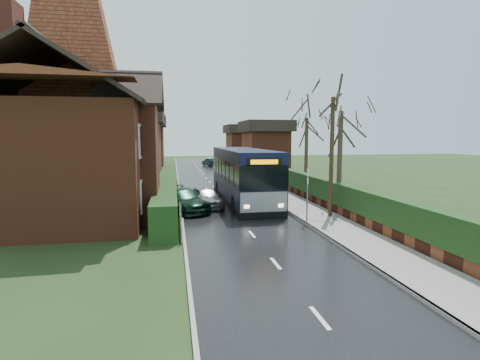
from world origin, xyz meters
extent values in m
plane|color=#28401B|center=(0.00, 0.00, 0.00)|extent=(140.00, 140.00, 0.00)
cube|color=black|center=(0.00, 10.00, 0.01)|extent=(6.00, 100.00, 0.02)
cube|color=slate|center=(4.25, 10.00, 0.07)|extent=(2.50, 100.00, 0.14)
cube|color=gray|center=(3.05, 10.00, 0.07)|extent=(0.12, 100.00, 0.14)
cube|color=gray|center=(-3.05, 10.00, 0.05)|extent=(0.12, 100.00, 0.10)
cube|color=black|center=(-3.90, 5.00, 0.80)|extent=(1.20, 16.00, 1.60)
cube|color=brown|center=(5.80, 10.00, 0.30)|extent=(0.30, 50.00, 0.60)
cube|color=black|center=(5.80, 10.00, 1.20)|extent=(0.60, 50.00, 1.20)
cube|color=brown|center=(-9.00, 5.00, 3.00)|extent=(8.00, 14.00, 6.00)
cube|color=brown|center=(-5.50, 2.00, 3.00)|extent=(2.50, 4.00, 6.00)
cube|color=brown|center=(-10.50, 0.50, 9.20)|extent=(0.90, 1.40, 2.20)
cube|color=brown|center=(-8.00, 9.00, 9.20)|extent=(0.90, 1.40, 2.20)
cube|color=silver|center=(-4.95, 0.00, 1.60)|extent=(0.08, 1.20, 1.60)
cube|color=black|center=(-4.92, 0.00, 1.60)|extent=(0.03, 0.95, 1.35)
cube|color=silver|center=(-4.95, 0.00, 4.20)|extent=(0.08, 1.20, 1.60)
cube|color=black|center=(-4.92, 0.00, 4.20)|extent=(0.03, 0.95, 1.35)
cube|color=silver|center=(-4.95, 4.00, 1.60)|extent=(0.08, 1.20, 1.60)
cube|color=black|center=(-4.92, 4.00, 1.60)|extent=(0.03, 0.95, 1.35)
cube|color=silver|center=(-4.95, 4.00, 4.20)|extent=(0.08, 1.20, 1.60)
cube|color=black|center=(-4.92, 4.00, 4.20)|extent=(0.03, 0.95, 1.35)
cube|color=silver|center=(-4.95, 8.00, 1.60)|extent=(0.08, 1.20, 1.60)
cube|color=black|center=(-4.92, 8.00, 1.60)|extent=(0.03, 0.95, 1.35)
cube|color=silver|center=(-4.95, 8.00, 4.20)|extent=(0.08, 1.20, 1.60)
cube|color=black|center=(-4.92, 8.00, 4.20)|extent=(0.03, 0.95, 1.35)
cube|color=silver|center=(-4.95, 10.50, 1.60)|extent=(0.08, 1.20, 1.60)
cube|color=black|center=(-4.92, 10.50, 1.60)|extent=(0.03, 0.95, 1.35)
cube|color=silver|center=(-4.95, 10.50, 4.20)|extent=(0.08, 1.20, 1.60)
cube|color=black|center=(-4.92, 10.50, 4.20)|extent=(0.03, 0.95, 1.35)
cube|color=black|center=(1.21, 6.77, 0.98)|extent=(2.77, 11.78, 1.22)
cube|color=black|center=(1.21, 6.77, 2.23)|extent=(2.79, 11.78, 1.28)
cube|color=black|center=(1.21, 6.77, 3.23)|extent=(2.77, 11.78, 0.71)
cube|color=black|center=(1.21, 6.77, 0.19)|extent=(2.77, 11.78, 0.37)
cube|color=gray|center=(1.26, 0.94, 0.96)|extent=(2.57, 0.14, 1.07)
cube|color=black|center=(1.26, 0.91, 2.24)|extent=(2.41, 0.10, 1.39)
cube|color=black|center=(1.26, 0.91, 3.10)|extent=(1.87, 0.10, 0.37)
cube|color=#FF8C00|center=(1.26, 0.87, 3.10)|extent=(1.47, 0.05, 0.24)
cube|color=black|center=(1.26, 0.93, 0.24)|extent=(2.62, 0.16, 0.32)
cube|color=#FFF2CC|center=(0.32, 0.87, 0.75)|extent=(0.30, 0.05, 0.19)
cube|color=#FFF2CC|center=(2.19, 0.89, 0.75)|extent=(0.30, 0.05, 0.19)
cylinder|color=black|center=(0.03, 3.00, 0.51)|extent=(0.31, 1.03, 1.03)
cylinder|color=black|center=(2.45, 3.02, 0.51)|extent=(0.31, 1.03, 1.03)
cylinder|color=black|center=(-0.03, 10.52, 0.51)|extent=(0.31, 1.03, 1.03)
cylinder|color=black|center=(2.39, 10.54, 0.51)|extent=(0.31, 1.03, 1.03)
imported|color=#A1A1A5|center=(-1.50, 4.99, 0.65)|extent=(2.30, 4.06, 1.30)
imported|color=black|center=(-2.90, 4.00, 0.68)|extent=(3.40, 5.03, 1.35)
imported|color=black|center=(2.00, 38.33, 0.61)|extent=(2.28, 3.91, 1.22)
cylinder|color=slate|center=(3.20, -0.37, 1.41)|extent=(0.08, 0.08, 2.81)
cube|color=white|center=(3.20, -0.37, 2.61)|extent=(0.17, 0.42, 0.32)
cube|color=white|center=(3.20, -0.37, 2.21)|extent=(0.15, 0.38, 0.28)
cylinder|color=black|center=(4.89, 0.62, 3.24)|extent=(0.22, 0.22, 6.49)
cube|color=black|center=(4.89, 0.62, 6.03)|extent=(0.16, 0.84, 0.07)
cylinder|color=#342A1E|center=(6.00, 2.01, 2.93)|extent=(0.28, 0.28, 5.86)
cylinder|color=#362920|center=(9.00, 15.74, 3.11)|extent=(0.33, 0.33, 6.21)
cylinder|color=#3E2F24|center=(-8.18, 12.79, 3.56)|extent=(0.33, 0.33, 7.11)
camera|label=1|loc=(-3.42, -18.17, 4.39)|focal=28.00mm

